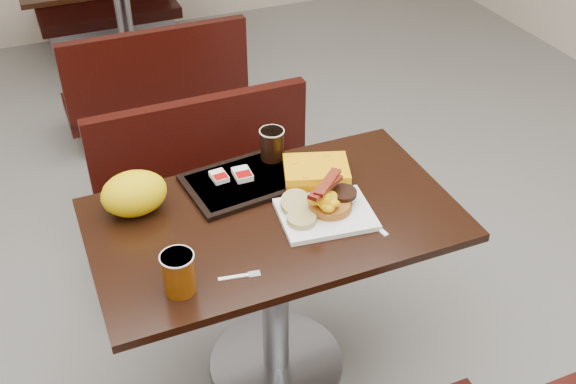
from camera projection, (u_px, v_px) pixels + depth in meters
name	position (u px, v px, depth m)	size (l,w,h in m)	color
floor	(276.00, 365.00, 2.69)	(6.00, 7.00, 0.01)	gray
table_near	(275.00, 297.00, 2.46)	(1.20, 0.70, 0.75)	black
bench_near_n	(216.00, 194.00, 2.99)	(1.00, 0.46, 0.72)	black
table_far	(126.00, 29.00, 4.39)	(1.20, 0.70, 0.75)	black
bench_far_s	(152.00, 78.00, 3.88)	(1.00, 0.46, 0.72)	black
platter	(326.00, 214.00, 2.23)	(0.30, 0.23, 0.02)	white
pancake_stack	(330.00, 204.00, 2.24)	(0.15, 0.15, 0.03)	#A9601C
sausage_patty	(343.00, 193.00, 2.25)	(0.09, 0.09, 0.01)	black
scrambled_eggs	(324.00, 201.00, 2.18)	(0.10, 0.09, 0.05)	#FF9E05
bacon_strips	(326.00, 186.00, 2.19)	(0.19, 0.08, 0.01)	#410409
muffin_bottom	(302.00, 219.00, 2.18)	(0.10, 0.10, 0.02)	tan
muffin_top	(296.00, 203.00, 2.23)	(0.10, 0.10, 0.02)	tan
coffee_cup_near	(179.00, 273.00, 1.93)	(0.09, 0.09, 0.13)	#9B4705
fork	(233.00, 277.00, 2.00)	(0.13, 0.02, 0.00)	white
knife	(368.00, 219.00, 2.22)	(0.19, 0.02, 0.00)	white
condiment_syrup	(235.00, 204.00, 2.28)	(0.04, 0.03, 0.01)	#B36307
tray	(244.00, 182.00, 2.38)	(0.40, 0.28, 0.02)	black
hashbrown_sleeve_left	(219.00, 176.00, 2.37)	(0.05, 0.07, 0.02)	silver
hashbrown_sleeve_right	(242.00, 174.00, 2.38)	(0.06, 0.08, 0.02)	silver
coffee_cup_far	(272.00, 144.00, 2.45)	(0.08, 0.08, 0.12)	black
clamshell	(316.00, 172.00, 2.39)	(0.22, 0.17, 0.06)	#F49A04
paper_bag	(134.00, 193.00, 2.21)	(0.22, 0.16, 0.15)	yellow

